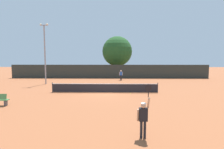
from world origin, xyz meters
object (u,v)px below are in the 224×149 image
(light_pole, at_px, (45,50))
(parked_car_near, at_px, (78,71))
(player_receiving, at_px, (121,74))
(large_tree, at_px, (117,51))
(tennis_ball, at_px, (130,93))
(player_serving, at_px, (143,115))
(parked_car_mid, at_px, (98,71))

(light_pole, distance_m, parked_car_near, 16.88)
(player_receiving, relative_size, large_tree, 0.20)
(player_receiving, xyz_separation_m, tennis_ball, (0.60, -11.53, -1.01))
(light_pole, bearing_deg, tennis_ball, -30.49)
(player_serving, distance_m, light_pole, 20.68)
(large_tree, xyz_separation_m, parked_car_near, (-9.17, 2.70, -4.46))
(player_serving, relative_size, parked_car_mid, 0.56)
(player_serving, relative_size, light_pole, 0.29)
(parked_car_near, bearing_deg, large_tree, -12.54)
(large_tree, bearing_deg, player_receiving, -86.44)
(large_tree, xyz_separation_m, parked_car_mid, (-4.47, 2.94, -4.46))
(tennis_ball, bearing_deg, player_serving, -91.63)
(player_serving, xyz_separation_m, parked_car_near, (-10.02, 33.31, -0.29))
(tennis_ball, relative_size, parked_car_mid, 0.02)
(player_serving, xyz_separation_m, tennis_ball, (0.29, 10.20, -1.03))
(player_receiving, distance_m, large_tree, 9.84)
(tennis_ball, relative_size, parked_car_near, 0.02)
(player_serving, xyz_separation_m, large_tree, (-0.86, 30.62, 4.16))
(parked_car_near, bearing_deg, player_receiving, -46.14)
(large_tree, bearing_deg, parked_car_near, 163.61)
(player_serving, distance_m, parked_car_near, 34.79)
(player_receiving, distance_m, parked_car_near, 15.12)
(light_pole, relative_size, parked_car_mid, 1.94)
(parked_car_mid, bearing_deg, player_serving, -88.20)
(large_tree, height_order, parked_car_mid, large_tree)
(parked_car_mid, bearing_deg, tennis_ball, -83.69)
(tennis_ball, bearing_deg, parked_car_mid, 103.53)
(player_serving, height_order, parked_car_near, player_serving)
(large_tree, distance_m, parked_car_mid, 6.96)
(light_pole, relative_size, large_tree, 1.01)
(player_receiving, relative_size, tennis_ball, 24.90)
(parked_car_near, bearing_deg, player_serving, -69.40)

